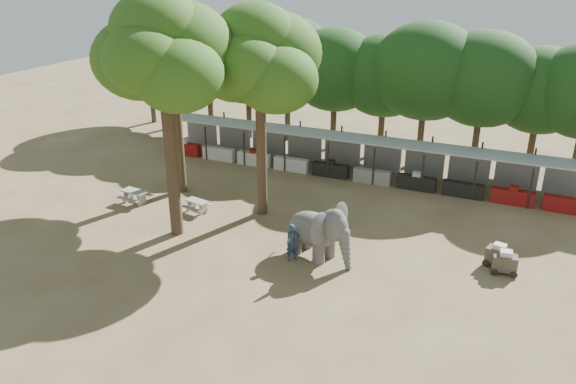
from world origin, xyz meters
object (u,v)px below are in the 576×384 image
at_px(yard_tree_left, 172,55).
at_px(handler, 292,243).
at_px(picnic_table_far, 197,204).
at_px(yard_tree_back, 259,59).
at_px(cart_front, 498,255).
at_px(elephant, 320,231).
at_px(picnic_table_near, 135,195).
at_px(cart_back, 505,262).
at_px(yard_tree_center, 162,53).

bearing_deg(yard_tree_left, handler, -28.91).
height_order(yard_tree_left, picnic_table_far, yard_tree_left).
bearing_deg(yard_tree_back, cart_front, -5.06).
bearing_deg(yard_tree_left, elephant, -23.25).
height_order(picnic_table_near, cart_back, cart_back).
distance_m(handler, cart_back, 9.70).
relative_size(elephant, cart_back, 3.03).
distance_m(elephant, handler, 1.40).
relative_size(yard_tree_center, elephant, 3.20).
relative_size(handler, cart_back, 1.48).
relative_size(handler, picnic_table_far, 1.16).
height_order(yard_tree_center, elephant, yard_tree_center).
distance_m(picnic_table_near, cart_front, 20.07).
bearing_deg(yard_tree_back, handler, -49.46).
bearing_deg(picnic_table_far, yard_tree_back, 35.58).
height_order(yard_tree_left, yard_tree_center, yard_tree_center).
relative_size(yard_tree_left, handler, 6.01).
height_order(yard_tree_center, cart_front, yard_tree_center).
xyz_separation_m(yard_tree_back, cart_front, (12.74, -1.13, -7.98)).
bearing_deg(cart_front, yard_tree_left, -171.49).
xyz_separation_m(handler, picnic_table_far, (-7.07, 2.89, -0.47)).
bearing_deg(cart_back, picnic_table_near, 173.24).
height_order(yard_tree_left, cart_back, yard_tree_left).
bearing_deg(elephant, picnic_table_near, -170.06).
height_order(yard_tree_left, picnic_table_near, yard_tree_left).
bearing_deg(elephant, handler, -128.09).
xyz_separation_m(elephant, picnic_table_far, (-8.16, 2.17, -0.95)).
height_order(yard_tree_back, picnic_table_near, yard_tree_back).
distance_m(picnic_table_far, cart_back, 16.38).
xyz_separation_m(yard_tree_left, picnic_table_near, (-1.31, -2.90, -7.69)).
height_order(elephant, cart_back, elephant).
relative_size(yard_tree_left, picnic_table_near, 6.48).
bearing_deg(picnic_table_near, picnic_table_far, 12.12).
height_order(yard_tree_center, cart_back, yard_tree_center).
xyz_separation_m(elephant, picnic_table_near, (-12.15, 1.76, -0.89)).
bearing_deg(cart_front, yard_tree_center, -154.67).
distance_m(yard_tree_left, cart_back, 20.71).
xyz_separation_m(yard_tree_left, handler, (9.75, -5.38, -7.28)).
height_order(handler, picnic_table_near, handler).
xyz_separation_m(picnic_table_far, cart_front, (16.06, 0.36, 0.12)).
height_order(yard_tree_back, elephant, yard_tree_back).
bearing_deg(picnic_table_far, cart_back, 10.78).
height_order(yard_tree_left, yard_tree_back, yard_tree_back).
relative_size(handler, cart_front, 1.38).
distance_m(yard_tree_back, handler, 9.56).
relative_size(yard_tree_center, picnic_table_far, 7.59).
xyz_separation_m(yard_tree_center, yard_tree_back, (3.00, 4.00, -0.67)).
bearing_deg(cart_front, cart_back, -44.72).
xyz_separation_m(yard_tree_center, picnic_table_near, (-4.32, 2.10, -8.70)).
xyz_separation_m(yard_tree_center, cart_front, (15.74, 2.87, -8.64)).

